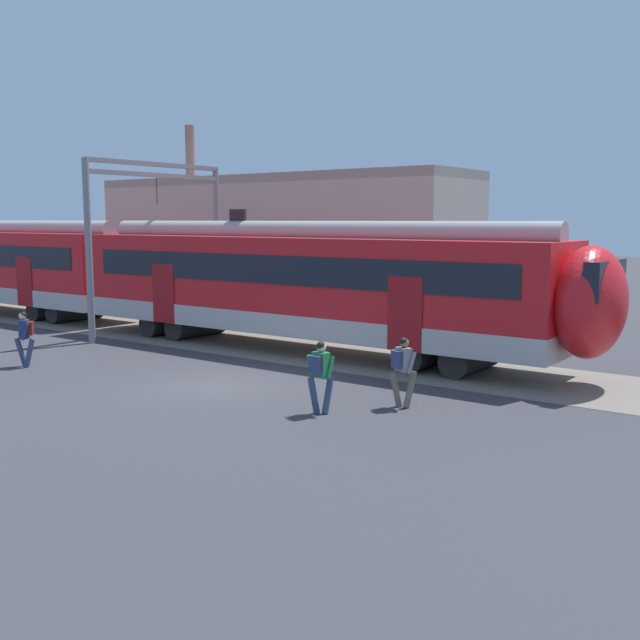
{
  "coord_description": "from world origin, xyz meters",
  "views": [
    {
      "loc": [
        13.65,
        -14.11,
        4.36
      ],
      "look_at": [
        1.42,
        2.45,
        1.6
      ],
      "focal_mm": 42.0,
      "sensor_mm": 36.0,
      "label": 1
    }
  ],
  "objects_px": {
    "pedestrian_navy": "(25,334)",
    "pedestrian_grey": "(403,366)",
    "commuter_train": "(131,273)",
    "pedestrian_green": "(320,371)"
  },
  "relations": [
    {
      "from": "commuter_train",
      "to": "pedestrian_grey",
      "type": "bearing_deg",
      "value": -17.01
    },
    {
      "from": "pedestrian_green",
      "to": "pedestrian_navy",
      "type": "bearing_deg",
      "value": -175.51
    },
    {
      "from": "pedestrian_green",
      "to": "pedestrian_grey",
      "type": "distance_m",
      "value": 2.01
    },
    {
      "from": "commuter_train",
      "to": "pedestrian_grey",
      "type": "relative_size",
      "value": 22.83
    },
    {
      "from": "pedestrian_navy",
      "to": "pedestrian_grey",
      "type": "bearing_deg",
      "value": 11.88
    },
    {
      "from": "pedestrian_green",
      "to": "pedestrian_grey",
      "type": "height_order",
      "value": "same"
    },
    {
      "from": "commuter_train",
      "to": "pedestrian_grey",
      "type": "distance_m",
      "value": 15.98
    },
    {
      "from": "pedestrian_navy",
      "to": "pedestrian_grey",
      "type": "xyz_separation_m",
      "value": [
        11.53,
        2.43,
        0.0
      ]
    },
    {
      "from": "pedestrian_navy",
      "to": "pedestrian_grey",
      "type": "height_order",
      "value": "same"
    },
    {
      "from": "pedestrian_navy",
      "to": "pedestrian_green",
      "type": "relative_size",
      "value": 1.0
    }
  ]
}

